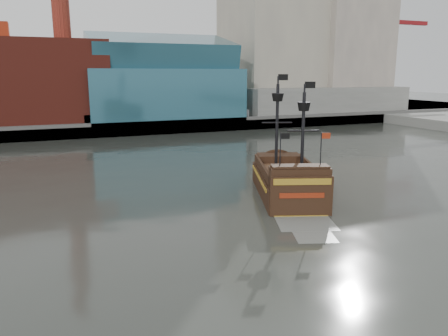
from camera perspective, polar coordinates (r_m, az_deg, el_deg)
name	(u,v)px	position (r m, az deg, el deg)	size (l,w,h in m)	color
ground	(322,296)	(23.89, 12.63, -15.98)	(400.00, 400.00, 0.00)	#2A2D27
promenade_far	(100,116)	(110.22, -15.91, 6.51)	(220.00, 60.00, 2.00)	slate
seawall	(120,129)	(81.12, -13.44, 4.94)	(220.00, 1.00, 2.60)	#4C4C49
skyline	(122,11)	(103.99, -13.18, 19.36)	(149.00, 45.00, 62.00)	brown
crane_a	(390,44)	(134.79, 20.91, 14.88)	(22.50, 4.00, 32.25)	slate
crane_b	(390,59)	(148.48, 20.90, 13.19)	(19.10, 4.00, 26.25)	slate
pirate_ship	(287,184)	(41.03, 8.27, -2.12)	(9.87, 16.60, 11.93)	black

